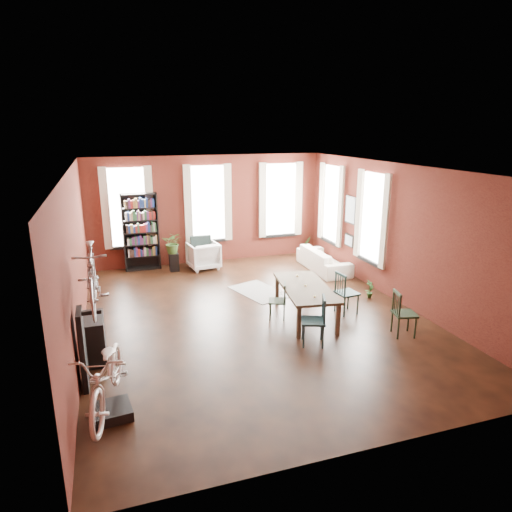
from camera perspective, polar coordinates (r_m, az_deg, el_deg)
name	(u,v)px	position (r m, az deg, el deg)	size (l,w,h in m)	color
room	(256,214)	(10.04, 0.04, 5.22)	(9.00, 9.04, 3.22)	black
dining_table	(305,302)	(9.93, 6.14, -5.72)	(0.95, 2.09, 0.71)	#4D402E
dining_chair_a	(313,321)	(8.73, 7.16, -8.04)	(0.44, 0.44, 0.95)	#1B383C
dining_chair_b	(277,301)	(9.83, 2.68, -5.62)	(0.37, 0.37, 0.79)	#1D2F1B
dining_chair_c	(404,314)	(9.48, 18.07, -6.86)	(0.42, 0.42, 0.91)	black
dining_chair_d	(347,293)	(10.25, 11.29, -4.54)	(0.44, 0.44, 0.94)	#1C3D3B
bookshelf	(141,232)	(13.40, -14.19, 2.92)	(1.00, 0.32, 2.20)	black
white_armchair	(203,254)	(13.30, -6.60, 0.22)	(0.83, 0.78, 0.85)	silver
cream_sofa	(324,256)	(13.24, 8.48, -0.01)	(2.08, 0.61, 0.81)	beige
striped_rug	(259,291)	(11.47, 0.41, -4.46)	(0.95, 1.52, 0.01)	black
bike_trainer	(112,412)	(7.18, -17.52, -18.05)	(0.52, 0.52, 0.15)	black
bike_wall_rack	(83,349)	(7.74, -20.84, -10.86)	(0.16, 0.60, 1.30)	black
console_table	(93,338)	(8.65, -19.68, -9.68)	(0.40, 0.80, 0.80)	black
plant_stand	(174,262)	(13.25, -10.22, -0.75)	(0.26, 0.26, 0.52)	black
plant_by_sofa	(306,251)	(14.79, 6.25, 0.67)	(0.33, 0.60, 0.27)	#305C24
plant_small	(369,295)	(11.38, 13.99, -4.72)	(0.23, 0.44, 0.16)	#2D5C24
bicycle_floor	(104,346)	(6.67, -18.41, -10.59)	(0.67, 1.01, 1.93)	silver
bicycle_hung	(90,257)	(7.20, -20.01, -0.09)	(0.47, 1.00, 1.66)	#A5A8AD
plant_on_stand	(173,245)	(13.13, -10.34, 1.35)	(0.55, 0.62, 0.48)	#386026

